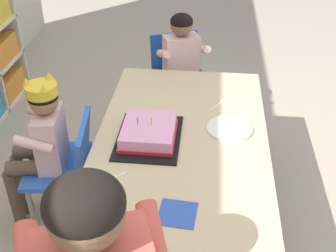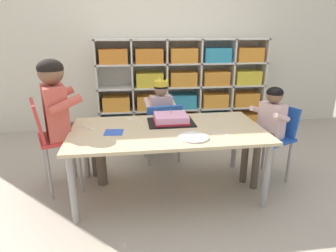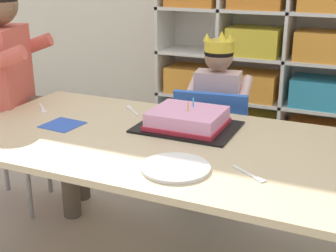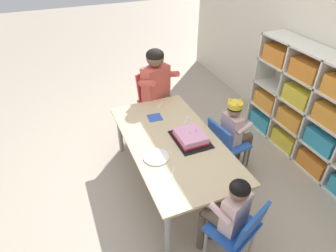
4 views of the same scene
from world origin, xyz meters
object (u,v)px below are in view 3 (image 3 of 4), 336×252
at_px(child_with_crown, 219,97).
at_px(fork_near_child_seat, 132,110).
at_px(fork_near_cake_tray, 43,109).
at_px(birthday_cake_on_tray, 187,120).
at_px(paper_plate_stack, 175,168).
at_px(adult_helper_seated, 17,73).
at_px(classroom_chair_blue, 213,133).
at_px(activity_table, 159,152).
at_px(fork_scattered_mid_table, 250,175).

relative_size(child_with_crown, fork_near_child_seat, 7.54).
bearing_deg(child_with_crown, fork_near_cake_tray, 33.37).
distance_m(birthday_cake_on_tray, paper_plate_stack, 0.39).
xyz_separation_m(adult_helper_seated, fork_near_child_seat, (0.54, 0.08, -0.13)).
xyz_separation_m(classroom_chair_blue, fork_near_child_seat, (-0.28, -0.29, 0.16)).
height_order(classroom_chair_blue, fork_near_child_seat, classroom_chair_blue).
distance_m(fork_near_cake_tray, fork_near_child_seat, 0.39).
xyz_separation_m(adult_helper_seated, fork_near_cake_tray, (0.18, -0.06, -0.13)).
distance_m(classroom_chair_blue, birthday_cake_on_tray, 0.45).
height_order(child_with_crown, fork_near_child_seat, child_with_crown).
height_order(child_with_crown, paper_plate_stack, child_with_crown).
distance_m(activity_table, paper_plate_stack, 0.28).
distance_m(child_with_crown, birthday_cake_on_tray, 0.51).
height_order(classroom_chair_blue, fork_scattered_mid_table, classroom_chair_blue).
bearing_deg(paper_plate_stack, fork_near_child_seat, 130.75).
distance_m(adult_helper_seated, fork_near_child_seat, 0.56).
bearing_deg(fork_near_child_seat, fork_scattered_mid_table, 9.25).
bearing_deg(classroom_chair_blue, activity_table, 80.55).
height_order(adult_helper_seated, fork_near_child_seat, adult_helper_seated).
xyz_separation_m(child_with_crown, fork_near_child_seat, (-0.27, -0.39, 0.01)).
bearing_deg(fork_near_cake_tray, child_with_crown, -96.09).
relative_size(classroom_chair_blue, paper_plate_stack, 2.78).
xyz_separation_m(child_with_crown, birthday_cake_on_tray, (0.04, -0.50, 0.04)).
xyz_separation_m(birthday_cake_on_tray, paper_plate_stack, (0.11, -0.37, -0.02)).
relative_size(adult_helper_seated, fork_near_child_seat, 9.57).
distance_m(adult_helper_seated, paper_plate_stack, 1.05).
bearing_deg(paper_plate_stack, adult_helper_seated, 157.34).
bearing_deg(activity_table, child_with_crown, 88.75).
bearing_deg(fork_near_cake_tray, fork_scattered_mid_table, -152.08).
bearing_deg(birthday_cake_on_tray, activity_table, -108.45).
bearing_deg(birthday_cake_on_tray, child_with_crown, 94.07).
distance_m(child_with_crown, paper_plate_stack, 0.89).
bearing_deg(child_with_crown, adult_helper_seated, 23.34).
bearing_deg(classroom_chair_blue, child_with_crown, -90.67).
bearing_deg(fork_scattered_mid_table, paper_plate_stack, 46.02).
distance_m(fork_near_cake_tray, fork_scattered_mid_table, 1.04).
bearing_deg(fork_near_cake_tray, adult_helper_seated, 24.02).
height_order(adult_helper_seated, fork_scattered_mid_table, adult_helper_seated).
height_order(child_with_crown, birthday_cake_on_tray, child_with_crown).
height_order(classroom_chair_blue, paper_plate_stack, classroom_chair_blue).
distance_m(classroom_chair_blue, fork_near_cake_tray, 0.80).
bearing_deg(activity_table, birthday_cake_on_tray, 71.55).
xyz_separation_m(child_with_crown, paper_plate_stack, (0.15, -0.87, 0.02)).
xyz_separation_m(adult_helper_seated, paper_plate_stack, (0.96, -0.40, -0.12)).
relative_size(activity_table, adult_helper_seated, 1.40).
distance_m(classroom_chair_blue, fork_scattered_mid_table, 0.82).
distance_m(birthday_cake_on_tray, fork_scattered_mid_table, 0.46).
xyz_separation_m(classroom_chair_blue, adult_helper_seated, (-0.82, -0.37, 0.29)).
bearing_deg(activity_table, fork_near_child_seat, 134.34).
bearing_deg(fork_near_cake_tray, activity_table, -146.90).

